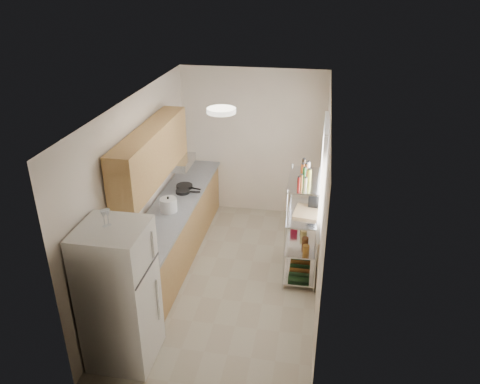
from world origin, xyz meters
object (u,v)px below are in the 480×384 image
object	(u,v)px
rice_cooker	(168,205)
frying_pan_large	(184,186)
espresso_machine	(316,196)
refrigerator	(119,296)
cutting_board	(307,212)

from	to	relation	value
rice_cooker	frying_pan_large	size ratio (longest dim) A/B	0.94
frying_pan_large	espresso_machine	bearing A→B (deg)	2.02
refrigerator	rice_cooker	size ratio (longest dim) A/B	6.93
frying_pan_large	espresso_machine	world-z (taller)	espresso_machine
refrigerator	espresso_machine	xyz separation A→B (m)	(2.02, 2.19, 0.31)
frying_pan_large	cutting_board	distance (m)	2.10
frying_pan_large	espresso_machine	xyz separation A→B (m)	(2.07, -0.50, 0.24)
refrigerator	cutting_board	size ratio (longest dim) A/B	3.89
rice_cooker	refrigerator	bearing A→B (deg)	-88.73
rice_cooker	espresso_machine	world-z (taller)	espresso_machine
cutting_board	rice_cooker	bearing A→B (deg)	-177.75
refrigerator	frying_pan_large	world-z (taller)	refrigerator
refrigerator	rice_cooker	bearing A→B (deg)	91.27
rice_cooker	espresso_machine	size ratio (longest dim) A/B	0.82
espresso_machine	cutting_board	bearing A→B (deg)	-107.86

